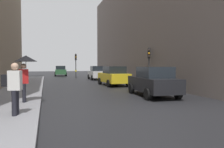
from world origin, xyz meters
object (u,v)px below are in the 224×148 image
(car_yellow_taxi, at_px, (114,76))
(pedestrian_with_black_backpack, at_px, (14,86))
(pedestrian_with_umbrella, at_px, (25,65))
(traffic_light_far_median, at_px, (76,61))
(car_white_compact, at_px, (97,73))
(traffic_light_mid_street, at_px, (149,60))
(car_green_estate, at_px, (61,71))
(car_dark_suv, at_px, (153,82))

(car_yellow_taxi, distance_m, pedestrian_with_black_backpack, 12.55)
(pedestrian_with_umbrella, relative_size, pedestrian_with_black_backpack, 1.21)
(pedestrian_with_black_backpack, bearing_deg, traffic_light_far_median, 77.10)
(car_yellow_taxi, xyz_separation_m, pedestrian_with_black_backpack, (-6.96, -10.44, 0.29))
(car_white_compact, distance_m, pedestrian_with_black_backpack, 20.12)
(car_white_compact, relative_size, pedestrian_with_umbrella, 2.00)
(traffic_light_far_median, height_order, traffic_light_mid_street, traffic_light_far_median)
(car_yellow_taxi, bearing_deg, car_green_estate, 99.95)
(pedestrian_with_umbrella, height_order, pedestrian_with_black_backpack, pedestrian_with_umbrella)
(traffic_light_mid_street, relative_size, pedestrian_with_black_backpack, 1.91)
(car_dark_suv, bearing_deg, car_white_compact, 88.94)
(traffic_light_far_median, height_order, car_green_estate, traffic_light_far_median)
(pedestrian_with_black_backpack, bearing_deg, car_yellow_taxi, 56.29)
(traffic_light_mid_street, height_order, pedestrian_with_black_backpack, traffic_light_mid_street)
(traffic_light_mid_street, distance_m, car_white_compact, 10.57)
(traffic_light_mid_street, xyz_separation_m, pedestrian_with_black_backpack, (-9.50, -8.43, -1.17))
(car_green_estate, distance_m, pedestrian_with_black_backpack, 30.08)
(car_yellow_taxi, distance_m, pedestrian_with_umbrella, 10.40)
(traffic_light_mid_street, height_order, pedestrian_with_umbrella, traffic_light_mid_street)
(traffic_light_mid_street, height_order, car_white_compact, traffic_light_mid_street)
(car_yellow_taxi, bearing_deg, traffic_light_far_median, 97.51)
(traffic_light_mid_street, bearing_deg, car_green_estate, 105.50)
(pedestrian_with_black_backpack, bearing_deg, car_dark_suv, 25.61)
(traffic_light_far_median, distance_m, car_dark_suv, 19.82)
(car_white_compact, xyz_separation_m, pedestrian_with_black_backpack, (-7.45, -18.69, 0.29))
(car_dark_suv, height_order, car_green_estate, same)
(car_yellow_taxi, bearing_deg, car_white_compact, 86.63)
(traffic_light_far_median, xyz_separation_m, car_green_estate, (-1.74, 6.76, -1.59))
(car_white_compact, height_order, pedestrian_with_umbrella, pedestrian_with_umbrella)
(traffic_light_far_median, xyz_separation_m, car_white_compact, (2.16, -4.41, -1.59))
(car_white_compact, distance_m, pedestrian_with_umbrella, 17.66)
(car_dark_suv, relative_size, car_green_estate, 1.01)
(car_white_compact, xyz_separation_m, car_yellow_taxi, (-0.49, -8.26, 0.00))
(pedestrian_with_black_backpack, bearing_deg, pedestrian_with_umbrella, 86.85)
(traffic_light_far_median, bearing_deg, car_dark_suv, -84.56)
(car_yellow_taxi, bearing_deg, traffic_light_mid_street, -38.32)
(traffic_light_mid_street, xyz_separation_m, car_dark_suv, (-2.34, -4.99, -1.46))
(car_green_estate, xyz_separation_m, car_yellow_taxi, (3.41, -19.43, 0.00))
(car_green_estate, bearing_deg, traffic_light_mid_street, -74.50)
(car_white_compact, bearing_deg, pedestrian_with_black_backpack, -111.72)
(traffic_light_mid_street, relative_size, car_green_estate, 0.79)
(car_dark_suv, xyz_separation_m, car_green_estate, (-3.61, 26.43, 0.00))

